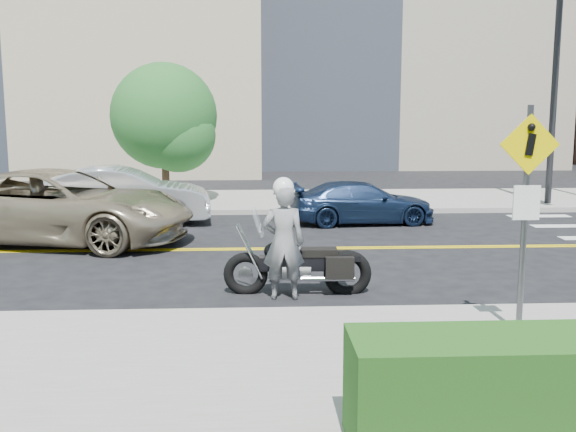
# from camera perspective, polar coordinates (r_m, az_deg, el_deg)

# --- Properties ---
(ground_plane) EXTENTS (120.00, 120.00, 0.00)m
(ground_plane) POSITION_cam_1_polar(r_m,az_deg,el_deg) (15.12, -5.41, -2.83)
(ground_plane) COLOR black
(ground_plane) RESTS_ON ground
(sidewalk_near) EXTENTS (60.00, 5.00, 0.15)m
(sidewalk_near) POSITION_cam_1_polar(r_m,az_deg,el_deg) (7.91, -7.87, -13.49)
(sidewalk_near) COLOR #9E9B91
(sidewalk_near) RESTS_ON ground_plane
(sidewalk_far) EXTENTS (60.00, 5.00, 0.15)m
(sidewalk_far) POSITION_cam_1_polar(r_m,az_deg,el_deg) (22.49, -4.57, 1.27)
(sidewalk_far) COLOR #9E9B91
(sidewalk_far) RESTS_ON ground_plane
(traffic_light) EXTENTS (0.28, 4.50, 7.00)m
(traffic_light) POSITION_cam_1_polar(r_m,az_deg,el_deg) (21.99, 22.79, 12.44)
(traffic_light) COLOR black
(traffic_light) RESTS_ON sidewalk_far
(pedestrian_sign) EXTENTS (0.78, 0.08, 3.00)m
(pedestrian_sign) POSITION_cam_1_polar(r_m,az_deg,el_deg) (9.23, 19.51, 1.46)
(pedestrian_sign) COLOR #4C4C51
(pedestrian_sign) RESTS_ON sidewalk_near
(motorcyclist) EXTENTS (0.70, 0.46, 2.02)m
(motorcyclist) POSITION_cam_1_polar(r_m,az_deg,el_deg) (10.95, -0.39, -1.97)
(motorcyclist) COLOR silver
(motorcyclist) RESTS_ON ground
(motorcycle) EXTENTS (2.43, 0.82, 1.47)m
(motorcycle) POSITION_cam_1_polar(r_m,az_deg,el_deg) (11.36, 0.87, -2.98)
(motorcycle) COLOR black
(motorcycle) RESTS_ON ground
(suv) EXTENTS (6.68, 4.16, 1.72)m
(suv) POSITION_cam_1_polar(r_m,az_deg,el_deg) (16.53, -18.76, 0.77)
(suv) COLOR tan
(suv) RESTS_ON ground
(parked_car_silver) EXTENTS (4.88, 2.06, 1.57)m
(parked_car_silver) POSITION_cam_1_polar(r_m,az_deg,el_deg) (18.77, -13.89, 1.68)
(parked_car_silver) COLOR silver
(parked_car_silver) RESTS_ON ground
(parked_car_blue) EXTENTS (4.08, 1.96, 1.15)m
(parked_car_blue) POSITION_cam_1_polar(r_m,az_deg,el_deg) (18.52, 6.29, 1.14)
(parked_car_blue) COLOR #192A4B
(parked_car_blue) RESTS_ON ground
(tree_far_a) EXTENTS (3.34, 3.34, 4.56)m
(tree_far_a) POSITION_cam_1_polar(r_m,az_deg,el_deg) (21.80, -10.45, 8.32)
(tree_far_a) COLOR #382619
(tree_far_a) RESTS_ON ground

